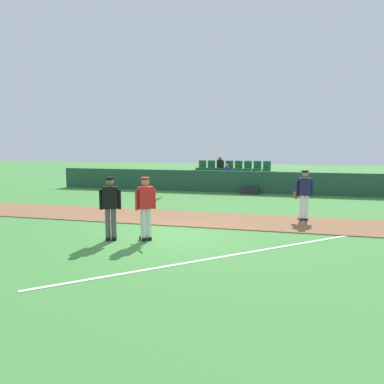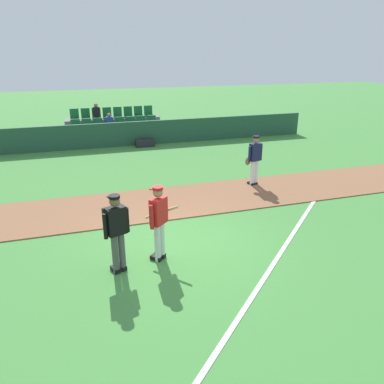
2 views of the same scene
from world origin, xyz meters
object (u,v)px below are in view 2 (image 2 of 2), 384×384
(equipment_bag, at_px, (145,143))
(batter_red_jersey, at_px, (159,220))
(umpire_home_plate, at_px, (116,229))
(runner_navy_jersey, at_px, (255,159))

(equipment_bag, bearing_deg, batter_red_jersey, -98.93)
(umpire_home_plate, bearing_deg, runner_navy_jersey, 38.54)
(umpire_home_plate, height_order, equipment_bag, umpire_home_plate)
(equipment_bag, bearing_deg, runner_navy_jersey, -69.01)
(runner_navy_jersey, height_order, equipment_bag, runner_navy_jersey)
(batter_red_jersey, xyz_separation_m, runner_navy_jersey, (4.25, 3.92, -0.01))
(umpire_home_plate, bearing_deg, equipment_bag, 76.43)
(batter_red_jersey, distance_m, equipment_bag, 10.80)
(batter_red_jersey, height_order, equipment_bag, batter_red_jersey)
(umpire_home_plate, relative_size, runner_navy_jersey, 1.00)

